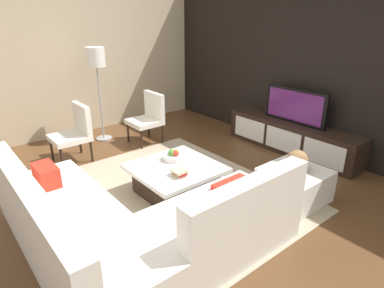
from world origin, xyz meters
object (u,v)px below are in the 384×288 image
at_px(sectional_couch, 129,226).
at_px(decorative_ball, 297,160).
at_px(media_console, 291,137).
at_px(television, 295,106).
at_px(coffee_table, 176,179).
at_px(fruit_bowl, 173,156).
at_px(floor_lamp, 96,63).
at_px(accent_chair_near, 75,130).
at_px(book_stack, 179,172).
at_px(ottoman, 294,185).
at_px(accent_chair_far, 149,115).

distance_m(sectional_couch, decorative_ball, 2.10).
bearing_deg(media_console, television, 90.00).
relative_size(television, coffee_table, 1.07).
distance_m(coffee_table, fruit_bowl, 0.31).
bearing_deg(floor_lamp, decorative_ball, 14.43).
relative_size(accent_chair_near, fruit_bowl, 3.11).
bearing_deg(book_stack, ottoman, 55.08).
bearing_deg(television, book_stack, -87.02).
bearing_deg(coffee_table, decorative_ball, 45.14).
bearing_deg(media_console, accent_chair_far, -140.25).
height_order(media_console, television, television).
bearing_deg(television, accent_chair_far, -140.24).
relative_size(coffee_table, fruit_bowl, 3.62).
xyz_separation_m(decorative_ball, book_stack, (-0.80, -1.15, -0.10)).
bearing_deg(television, coffee_table, -92.49).
bearing_deg(television, media_console, -90.00).
bearing_deg(fruit_bowl, floor_lamp, 178.73).
bearing_deg(television, fruit_bowl, -97.25).
xyz_separation_m(sectional_couch, floor_lamp, (-3.01, 1.16, 1.07)).
distance_m(sectional_couch, book_stack, 0.97).
xyz_separation_m(accent_chair_near, ottoman, (2.86, 1.59, -0.29)).
xyz_separation_m(floor_lamp, decorative_ball, (3.44, 0.88, -0.83)).
bearing_deg(accent_chair_far, ottoman, 3.78).
xyz_separation_m(coffee_table, ottoman, (1.03, 1.04, -0.00)).
relative_size(coffee_table, decorative_ball, 4.01).
relative_size(accent_chair_near, ottoman, 1.24).
relative_size(sectional_couch, book_stack, 12.64).
distance_m(media_console, accent_chair_far, 2.44).
bearing_deg(accent_chair_near, sectional_couch, -21.98).
relative_size(media_console, decorative_ball, 9.11).
relative_size(television, decorative_ball, 4.30).
relative_size(accent_chair_near, floor_lamp, 0.54).
xyz_separation_m(coffee_table, accent_chair_far, (-1.77, 0.74, 0.29)).
distance_m(television, floor_lamp, 3.35).
xyz_separation_m(ottoman, accent_chair_far, (-2.80, -0.29, 0.29)).
bearing_deg(accent_chair_near, television, 44.54).
relative_size(coffee_table, book_stack, 5.32).
height_order(fruit_bowl, decorative_ball, decorative_ball).
height_order(accent_chair_near, accent_chair_far, same).
relative_size(television, fruit_bowl, 3.89).
height_order(media_console, coffee_table, media_console).
bearing_deg(media_console, accent_chair_near, -124.06).
relative_size(fruit_bowl, accent_chair_far, 0.32).
bearing_deg(book_stack, television, 92.98).
xyz_separation_m(sectional_couch, ottoman, (0.42, 2.04, -0.09)).
bearing_deg(decorative_ball, television, 126.42).
xyz_separation_m(television, ottoman, (0.93, -1.26, -0.58)).
distance_m(media_console, coffee_table, 2.30).
height_order(media_console, accent_chair_far, accent_chair_far).
bearing_deg(sectional_couch, floor_lamp, 158.99).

